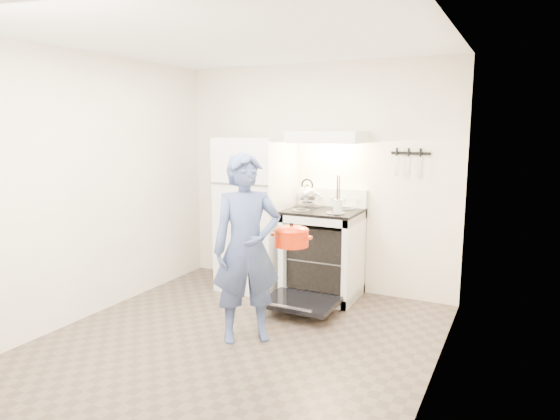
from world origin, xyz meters
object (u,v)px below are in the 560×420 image
at_px(dutch_oven, 291,238).
at_px(tea_kettle, 307,193).
at_px(person, 247,249).
at_px(stove_body, 323,255).
at_px(refrigerator, 255,214).

bearing_deg(dutch_oven, tea_kettle, 106.56).
bearing_deg(person, dutch_oven, 3.05).
distance_m(stove_body, person, 1.37).
height_order(stove_body, tea_kettle, tea_kettle).
relative_size(person, dutch_oven, 4.35).
distance_m(refrigerator, tea_kettle, 0.65).
distance_m(tea_kettle, dutch_oven, 1.18).
relative_size(stove_body, person, 0.57).
bearing_deg(stove_body, tea_kettle, 163.87).
xyz_separation_m(refrigerator, dutch_oven, (0.92, -1.02, 0.02)).
bearing_deg(dutch_oven, refrigerator, 132.07).
bearing_deg(tea_kettle, stove_body, -16.13).
bearing_deg(tea_kettle, refrigerator, -171.53).
height_order(person, dutch_oven, person).
distance_m(refrigerator, person, 1.43).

